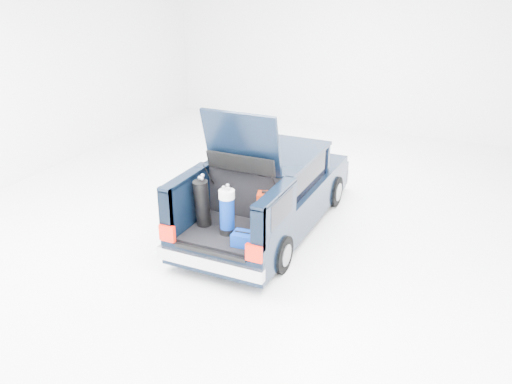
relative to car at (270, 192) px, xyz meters
The scene contains 6 objects.
ground 0.68m from the car, 90.00° to the right, with size 14.00×14.00×0.00m, color white.
car is the anchor object (origin of this frame).
red_suitcase 1.31m from the car, 67.28° to the right, with size 0.43×0.35×0.62m.
black_golf_bag 1.69m from the car, 107.55° to the right, with size 0.30×0.34×0.88m.
blue_golf_bag 1.69m from the car, 90.24° to the right, with size 0.32×0.32×0.83m.
blue_duffel 1.95m from the car, 77.03° to the right, with size 0.44×0.31×0.22m.
Camera 1 is at (3.61, -8.29, 4.56)m, focal length 38.00 mm.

